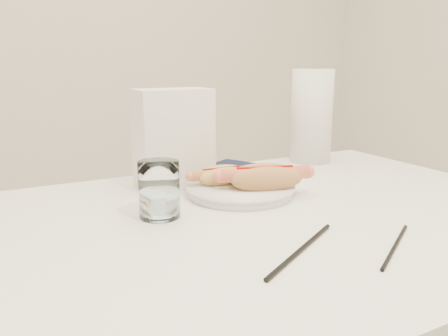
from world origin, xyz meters
name	(u,v)px	position (x,y,z in m)	size (l,w,h in m)	color
table	(263,243)	(0.00, 0.00, 0.69)	(1.20, 0.80, 0.75)	white
plate	(240,191)	(0.02, 0.13, 0.76)	(0.23, 0.23, 0.02)	white
hotdog_left	(223,176)	(0.00, 0.16, 0.79)	(0.15, 0.07, 0.04)	#E2B45A
hotdog_right	(265,178)	(0.06, 0.09, 0.79)	(0.19, 0.12, 0.05)	#BF824A
water_glass	(159,189)	(-0.18, 0.08, 0.80)	(0.08, 0.08, 0.11)	white
chopstick_near	(301,249)	(-0.04, -0.17, 0.75)	(0.01, 0.01, 0.23)	black
chopstick_far	(395,246)	(0.10, -0.23, 0.75)	(0.01, 0.01, 0.19)	black
napkin_box	(173,139)	(-0.08, 0.26, 0.86)	(0.17, 0.09, 0.22)	white
navy_napkin	(233,167)	(0.13, 0.35, 0.75)	(0.13, 0.13, 0.01)	#111836
paper_towel_roll	(311,116)	(0.37, 0.33, 0.88)	(0.12, 0.12, 0.26)	white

